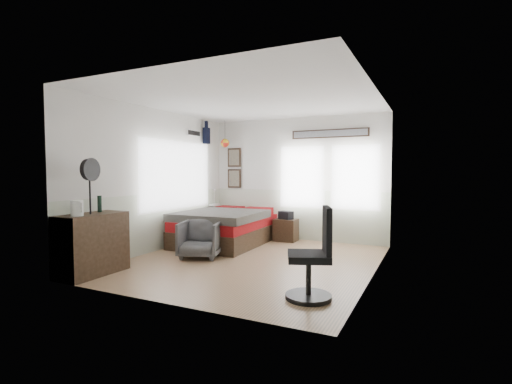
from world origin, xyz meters
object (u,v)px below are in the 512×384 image
at_px(dresser, 92,244).
at_px(armchair, 200,239).
at_px(bed, 225,227).
at_px(nightstand, 286,230).
at_px(task_chair, 314,262).

xyz_separation_m(dresser, armchair, (0.82, 1.60, -0.13)).
bearing_deg(armchair, dresser, -135.55).
bearing_deg(armchair, bed, 81.92).
height_order(dresser, nightstand, dresser).
distance_m(armchair, task_chair, 2.72).
xyz_separation_m(bed, armchair, (0.23, -1.27, -0.02)).
bearing_deg(bed, task_chair, -44.35).
height_order(dresser, armchair, dresser).
relative_size(bed, dresser, 2.22).
height_order(bed, nightstand, bed).
distance_m(dresser, task_chair, 3.27).
relative_size(armchair, task_chair, 0.64).
xyz_separation_m(bed, task_chair, (2.67, -2.48, 0.11)).
xyz_separation_m(armchair, task_chair, (2.43, -1.21, 0.13)).
height_order(bed, task_chair, task_chair).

